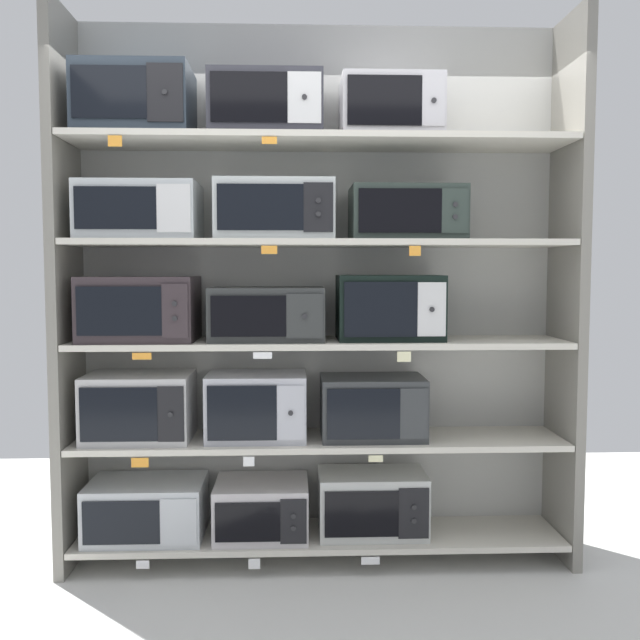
{
  "coord_description": "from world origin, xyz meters",
  "views": [
    {
      "loc": [
        -0.14,
        -3.48,
        1.49
      ],
      "look_at": [
        0.0,
        0.0,
        1.24
      ],
      "focal_mm": 39.12,
      "sensor_mm": 36.0,
      "label": 1
    }
  ],
  "objects_px": {
    "microwave_3": "(139,407)",
    "microwave_13": "(266,108)",
    "microwave_5": "(372,407)",
    "microwave_4": "(257,406)",
    "microwave_14": "(390,109)",
    "microwave_12": "(136,102)",
    "microwave_10": "(275,211)",
    "microwave_9": "(140,211)",
    "microwave_1": "(262,508)",
    "microwave_11": "(407,214)",
    "microwave_2": "(372,503)",
    "microwave_8": "(389,308)",
    "microwave_6": "(140,309)",
    "microwave_7": "(267,314)",
    "microwave_0": "(147,509)"
  },
  "relations": [
    {
      "from": "microwave_3",
      "to": "microwave_13",
      "type": "distance_m",
      "value": 1.61
    },
    {
      "from": "microwave_5",
      "to": "microwave_13",
      "type": "relative_size",
      "value": 0.96
    },
    {
      "from": "microwave_4",
      "to": "microwave_14",
      "type": "relative_size",
      "value": 1.01
    },
    {
      "from": "microwave_12",
      "to": "microwave_10",
      "type": "bearing_deg",
      "value": -0.01
    },
    {
      "from": "microwave_9",
      "to": "microwave_13",
      "type": "height_order",
      "value": "microwave_13"
    },
    {
      "from": "microwave_1",
      "to": "microwave_11",
      "type": "bearing_deg",
      "value": -0.03
    },
    {
      "from": "microwave_5",
      "to": "microwave_10",
      "type": "relative_size",
      "value": 0.9
    },
    {
      "from": "microwave_2",
      "to": "microwave_8",
      "type": "distance_m",
      "value": 1.01
    },
    {
      "from": "microwave_6",
      "to": "microwave_9",
      "type": "relative_size",
      "value": 0.97
    },
    {
      "from": "microwave_2",
      "to": "microwave_10",
      "type": "relative_size",
      "value": 0.95
    },
    {
      "from": "microwave_11",
      "to": "microwave_12",
      "type": "bearing_deg",
      "value": 179.98
    },
    {
      "from": "microwave_6",
      "to": "microwave_7",
      "type": "distance_m",
      "value": 0.63
    },
    {
      "from": "microwave_9",
      "to": "microwave_11",
      "type": "height_order",
      "value": "microwave_9"
    },
    {
      "from": "microwave_0",
      "to": "microwave_14",
      "type": "height_order",
      "value": "microwave_14"
    },
    {
      "from": "microwave_12",
      "to": "microwave_14",
      "type": "distance_m",
      "value": 1.24
    },
    {
      "from": "microwave_7",
      "to": "microwave_11",
      "type": "bearing_deg",
      "value": -0.02
    },
    {
      "from": "microwave_1",
      "to": "microwave_8",
      "type": "height_order",
      "value": "microwave_8"
    },
    {
      "from": "microwave_1",
      "to": "microwave_5",
      "type": "relative_size",
      "value": 0.9
    },
    {
      "from": "microwave_11",
      "to": "microwave_14",
      "type": "relative_size",
      "value": 1.14
    },
    {
      "from": "microwave_10",
      "to": "microwave_5",
      "type": "bearing_deg",
      "value": -0.02
    },
    {
      "from": "microwave_11",
      "to": "microwave_10",
      "type": "bearing_deg",
      "value": 179.98
    },
    {
      "from": "microwave_0",
      "to": "microwave_14",
      "type": "bearing_deg",
      "value": -0.01
    },
    {
      "from": "microwave_9",
      "to": "microwave_13",
      "type": "distance_m",
      "value": 0.8
    },
    {
      "from": "microwave_1",
      "to": "microwave_4",
      "type": "bearing_deg",
      "value": -178.99
    },
    {
      "from": "microwave_5",
      "to": "microwave_11",
      "type": "relative_size",
      "value": 0.93
    },
    {
      "from": "microwave_5",
      "to": "microwave_11",
      "type": "distance_m",
      "value": 0.99
    },
    {
      "from": "microwave_2",
      "to": "microwave_10",
      "type": "xyz_separation_m",
      "value": [
        -0.49,
        -0.0,
        1.48
      ]
    },
    {
      "from": "microwave_0",
      "to": "microwave_9",
      "type": "relative_size",
      "value": 1.02
    },
    {
      "from": "microwave_0",
      "to": "microwave_1",
      "type": "relative_size",
      "value": 1.23
    },
    {
      "from": "microwave_13",
      "to": "microwave_14",
      "type": "xyz_separation_m",
      "value": [
        0.61,
        -0.0,
        0.0
      ]
    },
    {
      "from": "microwave_0",
      "to": "microwave_11",
      "type": "bearing_deg",
      "value": -0.01
    },
    {
      "from": "microwave_1",
      "to": "microwave_2",
      "type": "height_order",
      "value": "microwave_2"
    },
    {
      "from": "microwave_7",
      "to": "microwave_11",
      "type": "xyz_separation_m",
      "value": [
        0.7,
        -0.0,
        0.5
      ]
    },
    {
      "from": "microwave_7",
      "to": "microwave_9",
      "type": "relative_size",
      "value": 0.99
    },
    {
      "from": "microwave_8",
      "to": "microwave_11",
      "type": "distance_m",
      "value": 0.48
    },
    {
      "from": "microwave_6",
      "to": "microwave_14",
      "type": "xyz_separation_m",
      "value": [
        1.24,
        -0.0,
        0.98
      ]
    },
    {
      "from": "microwave_2",
      "to": "microwave_13",
      "type": "bearing_deg",
      "value": -179.98
    },
    {
      "from": "microwave_0",
      "to": "microwave_6",
      "type": "xyz_separation_m",
      "value": [
        -0.01,
        0.0,
        1.02
      ]
    },
    {
      "from": "microwave_1",
      "to": "microwave_7",
      "type": "distance_m",
      "value": 0.99
    },
    {
      "from": "microwave_5",
      "to": "microwave_7",
      "type": "xyz_separation_m",
      "value": [
        -0.53,
        0.0,
        0.48
      ]
    },
    {
      "from": "microwave_13",
      "to": "microwave_3",
      "type": "bearing_deg",
      "value": -180.0
    },
    {
      "from": "microwave_6",
      "to": "microwave_4",
      "type": "bearing_deg",
      "value": -0.03
    },
    {
      "from": "microwave_14",
      "to": "microwave_6",
      "type": "bearing_deg",
      "value": 179.99
    },
    {
      "from": "microwave_8",
      "to": "microwave_14",
      "type": "xyz_separation_m",
      "value": [
        -0.0,
        0.0,
        0.98
      ]
    },
    {
      "from": "microwave_0",
      "to": "microwave_2",
      "type": "height_order",
      "value": "microwave_2"
    },
    {
      "from": "microwave_7",
      "to": "microwave_13",
      "type": "xyz_separation_m",
      "value": [
        0.0,
        -0.0,
        1.01
      ]
    },
    {
      "from": "microwave_11",
      "to": "microwave_4",
      "type": "bearing_deg",
      "value": -180.0
    },
    {
      "from": "microwave_0",
      "to": "microwave_3",
      "type": "relative_size",
      "value": 1.11
    },
    {
      "from": "microwave_0",
      "to": "microwave_5",
      "type": "bearing_deg",
      "value": -0.01
    },
    {
      "from": "microwave_6",
      "to": "microwave_10",
      "type": "bearing_deg",
      "value": -0.01
    }
  ]
}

